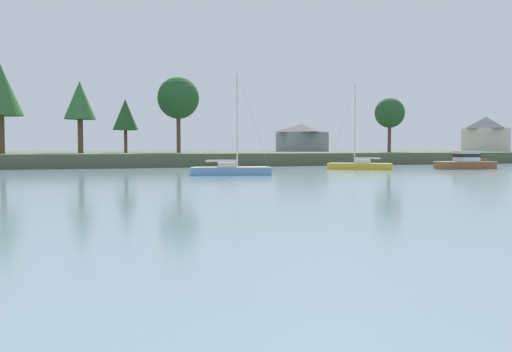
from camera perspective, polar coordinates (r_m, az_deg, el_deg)
name	(u,v)px	position (r m, az deg, el deg)	size (l,w,h in m)	color
far_shore_bank	(170,157)	(91.14, -9.57, 2.11)	(231.56, 51.68, 1.72)	#4C563D
sailboat_yellow	(360,168)	(59.36, 11.53, 0.93)	(6.89, 5.75, 10.18)	gold
cruiser_wood	(471,165)	(65.34, 22.91, 1.16)	(8.21, 2.84, 4.07)	brown
sailboat_skyblue	(231,173)	(46.38, -2.85, 0.37)	(7.51, 3.52, 9.69)	#669ECC
shore_tree_inland_c	(390,113)	(91.00, 14.74, 6.81)	(5.09, 5.09, 9.29)	brown
shore_tree_center_left	(1,90)	(72.01, -26.67, 8.59)	(5.27, 5.27, 11.27)	brown
shore_tree_center	(125,115)	(79.71, -14.42, 6.64)	(3.79, 3.79, 8.09)	brown
shore_tree_left_mid	(80,101)	(77.75, -19.12, 7.92)	(4.45, 4.45, 10.29)	brown
shore_tree_right_mid	(178,98)	(79.57, -8.70, 8.60)	(6.36, 6.36, 11.55)	brown
cottage_hillside	(486,133)	(120.56, 24.32, 4.36)	(7.76, 7.12, 7.42)	silver
cottage_eastern	(302,137)	(105.80, 5.13, 4.35)	(8.76, 9.16, 5.69)	gray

